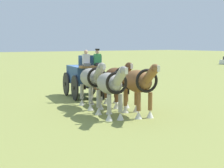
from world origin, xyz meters
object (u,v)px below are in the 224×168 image
at_px(draft_horse_rear_off, 92,79).
at_px(draft_horse_rear_near, 117,79).
at_px(draft_horse_lead_near, 139,83).
at_px(show_wagon, 85,76).
at_px(draft_horse_lead_off, 110,85).

bearing_deg(draft_horse_rear_off, draft_horse_rear_near, 75.89).
relative_size(draft_horse_rear_near, draft_horse_lead_near, 1.02).
bearing_deg(show_wagon, draft_horse_lead_near, -8.23).
bearing_deg(show_wagon, draft_horse_rear_near, -3.73).
height_order(draft_horse_lead_near, draft_horse_lead_off, draft_horse_lead_near).
bearing_deg(draft_horse_lead_off, draft_horse_rear_off, 165.65).
xyz_separation_m(draft_horse_lead_near, draft_horse_lead_off, (-0.31, -1.26, -0.05)).
height_order(show_wagon, draft_horse_lead_near, show_wagon).
xyz_separation_m(draft_horse_rear_near, draft_horse_lead_near, (2.51, -0.64, 0.05)).
bearing_deg(draft_horse_rear_off, show_wagon, 155.04).
xyz_separation_m(draft_horse_rear_near, draft_horse_lead_off, (2.21, -1.91, -0.00)).
relative_size(draft_horse_lead_near, draft_horse_lead_off, 1.02).
height_order(draft_horse_rear_near, draft_horse_rear_off, draft_horse_rear_off).
bearing_deg(draft_horse_lead_off, draft_horse_lead_near, 76.25).
distance_m(draft_horse_rear_off, draft_horse_lead_off, 2.60).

